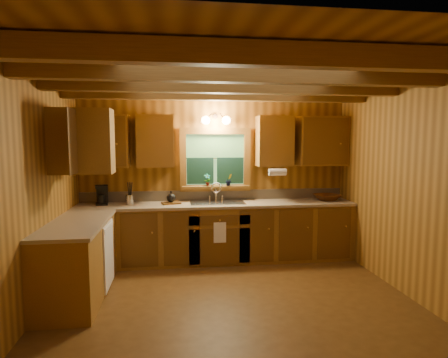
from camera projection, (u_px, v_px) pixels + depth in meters
name	position (u px, v px, depth m)	size (l,w,h in m)	color
room	(233.00, 191.00, 4.08)	(4.20, 4.20, 4.20)	#563714
ceiling_beams	(234.00, 80.00, 3.96)	(4.20, 2.54, 0.18)	brown
base_cabinets	(186.00, 239.00, 5.37)	(4.20, 2.22, 0.86)	brown
countertop	(186.00, 209.00, 5.33)	(4.20, 2.24, 0.04)	tan
backsplash	(215.00, 195.00, 5.97)	(4.20, 0.02, 0.16)	#9B8668
dishwasher_panel	(109.00, 255.00, 4.65)	(0.02, 0.60, 0.80)	white
upper_cabinets	(180.00, 141.00, 5.36)	(4.19, 1.77, 0.78)	brown
window	(215.00, 161.00, 5.90)	(1.12, 0.08, 1.00)	brown
window_sill	(216.00, 187.00, 5.89)	(1.06, 0.14, 0.04)	brown
wall_sconce	(216.00, 120.00, 5.71)	(0.45, 0.21, 0.17)	black
paper_towel_roll	(277.00, 172.00, 5.70)	(0.11, 0.11, 0.27)	white
dish_towel	(220.00, 233.00, 5.41)	(0.18, 0.01, 0.30)	white
sink	(217.00, 206.00, 5.71)	(0.82, 0.48, 0.43)	silver
coffee_maker	(102.00, 195.00, 5.55)	(0.16, 0.21, 0.29)	black
utensil_crock	(130.00, 199.00, 5.56)	(0.12, 0.12, 0.33)	silver
cutting_board	(171.00, 203.00, 5.62)	(0.27, 0.19, 0.02)	#5B3913
teakettle	(171.00, 198.00, 5.61)	(0.13, 0.13, 0.17)	black
wicker_basket	(327.00, 197.00, 5.94)	(0.40, 0.40, 0.10)	#48230C
potted_plant_left	(207.00, 180.00, 5.84)	(0.10, 0.07, 0.19)	#5B3913
potted_plant_right	(229.00, 180.00, 5.87)	(0.10, 0.08, 0.19)	#5B3913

